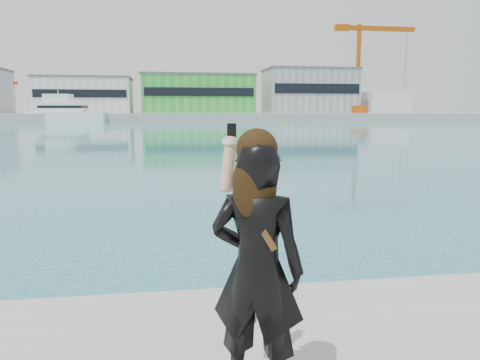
# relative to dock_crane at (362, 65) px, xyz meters

# --- Properties ---
(far_quay) EXTENTS (320.00, 40.00, 2.00)m
(far_quay) POSITION_rel_dock_crane_xyz_m (-53.20, 8.00, -14.07)
(far_quay) COLOR #9E9E99
(far_quay) RESTS_ON ground
(warehouse_white) EXTENTS (24.48, 15.35, 9.50)m
(warehouse_white) POSITION_rel_dock_crane_xyz_m (-75.20, 5.98, -8.31)
(warehouse_white) COLOR silver
(warehouse_white) RESTS_ON far_quay
(warehouse_green) EXTENTS (30.60, 16.36, 10.50)m
(warehouse_green) POSITION_rel_dock_crane_xyz_m (-45.20, 5.98, -7.81)
(warehouse_green) COLOR green
(warehouse_green) RESTS_ON far_quay
(warehouse_grey_right) EXTENTS (25.50, 15.35, 12.50)m
(warehouse_grey_right) POSITION_rel_dock_crane_xyz_m (-13.20, 5.98, -6.80)
(warehouse_grey_right) COLOR gray
(warehouse_grey_right) RESTS_ON far_quay
(ancillary_shed) EXTENTS (12.00, 10.00, 6.00)m
(ancillary_shed) POSITION_rel_dock_crane_xyz_m (8.80, 4.00, -10.07)
(ancillary_shed) COLOR silver
(ancillary_shed) RESTS_ON far_quay
(dock_crane) EXTENTS (23.00, 4.00, 24.00)m
(dock_crane) POSITION_rel_dock_crane_xyz_m (0.00, 0.00, 0.00)
(dock_crane) COLOR #CE520C
(dock_crane) RESTS_ON far_quay
(flagpole_left) EXTENTS (1.28, 0.16, 8.00)m
(flagpole_left) POSITION_rel_dock_crane_xyz_m (-91.11, -1.00, -8.53)
(flagpole_left) COLOR silver
(flagpole_left) RESTS_ON far_quay
(flagpole_right) EXTENTS (1.28, 0.16, 8.00)m
(flagpole_right) POSITION_rel_dock_crane_xyz_m (-31.11, -1.00, -8.53)
(flagpole_right) COLOR silver
(flagpole_right) RESTS_ON far_quay
(motor_yacht) EXTENTS (18.85, 8.03, 8.52)m
(motor_yacht) POSITION_rel_dock_crane_xyz_m (-77.26, -10.14, -12.67)
(motor_yacht) COLOR white
(motor_yacht) RESTS_ON ground
(buoy_near) EXTENTS (0.50, 0.50, 0.50)m
(buoy_near) POSITION_rel_dock_crane_xyz_m (-32.71, -40.30, -15.07)
(buoy_near) COLOR yellow
(buoy_near) RESTS_ON ground
(woman) EXTENTS (0.72, 0.61, 1.75)m
(woman) POSITION_rel_dock_crane_xyz_m (-53.35, -122.85, -13.38)
(woman) COLOR black
(woman) RESTS_ON near_quay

